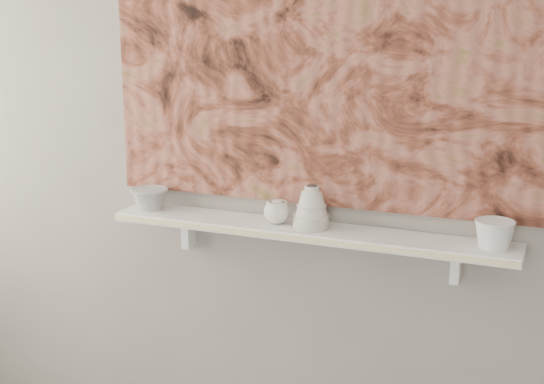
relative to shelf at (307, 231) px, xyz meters
The scene contains 11 objects.
wall_back 0.45m from the shelf, 90.00° to the left, with size 3.60×3.60×0.00m, color slate.
shelf is the anchor object (origin of this frame).
shelf_stripe 0.09m from the shelf, 90.00° to the right, with size 1.40×0.01×0.02m, color beige.
bracket_left 0.50m from the shelf, behind, with size 0.03×0.06×0.12m, color white.
bracket_right 0.50m from the shelf, ahead, with size 0.03×0.06×0.12m, color white.
painting 0.63m from the shelf, 90.00° to the left, with size 1.50×0.03×1.10m, color brown.
house_motif 0.55m from the shelf, ahead, with size 0.09×0.00×0.08m, color black.
bowl_grey 0.61m from the shelf, behind, with size 0.14×0.14×0.08m, color gray, non-canonical shape.
cup_cream 0.12m from the shelf, behind, with size 0.09×0.09×0.08m, color beige, non-canonical shape.
bell_vessel 0.09m from the shelf, ahead, with size 0.13×0.13×0.14m, color beige, non-canonical shape.
bowl_white 0.61m from the shelf, ahead, with size 0.12×0.12×0.09m, color silver, non-canonical shape.
Camera 1 is at (0.82, -0.80, 1.65)m, focal length 50.00 mm.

